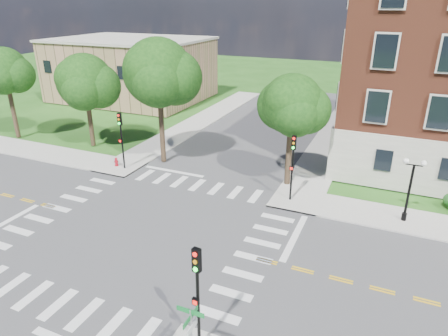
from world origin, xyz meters
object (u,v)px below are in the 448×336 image
at_px(traffic_signal_se, 197,287).
at_px(fire_hydrant, 116,162).
at_px(street_sign_pole, 191,329).
at_px(traffic_signal_ne, 293,160).
at_px(traffic_signal_nw, 121,134).
at_px(twin_lamp_west, 410,186).

xyz_separation_m(traffic_signal_se, fire_hydrant, (-15.35, 14.57, -2.72)).
bearing_deg(street_sign_pole, fire_hydrant, 134.86).
bearing_deg(traffic_signal_ne, traffic_signal_nw, 179.95).
distance_m(traffic_signal_ne, street_sign_pole, 15.61).
relative_size(traffic_signal_ne, fire_hydrant, 6.40).
height_order(traffic_signal_se, fire_hydrant, traffic_signal_se).
xyz_separation_m(street_sign_pole, fire_hydrant, (-15.69, 15.76, -1.84)).
relative_size(twin_lamp_west, street_sign_pole, 1.36).
distance_m(traffic_signal_ne, fire_hydrant, 15.57).
height_order(traffic_signal_nw, street_sign_pole, traffic_signal_nw).
bearing_deg(traffic_signal_nw, traffic_signal_ne, -0.05).
xyz_separation_m(twin_lamp_west, street_sign_pole, (-7.16, -15.71, -0.21)).
relative_size(traffic_signal_se, fire_hydrant, 6.40).
bearing_deg(fire_hydrant, traffic_signal_ne, -0.70).
bearing_deg(traffic_signal_nw, fire_hydrant, 169.75).
bearing_deg(traffic_signal_se, twin_lamp_west, 62.68).
bearing_deg(traffic_signal_se, traffic_signal_nw, 134.99).
xyz_separation_m(twin_lamp_west, fire_hydrant, (-22.84, 0.05, -2.06)).
height_order(traffic_signal_se, twin_lamp_west, traffic_signal_se).
bearing_deg(traffic_signal_nw, twin_lamp_west, 0.31).
height_order(traffic_signal_ne, street_sign_pole, traffic_signal_ne).
bearing_deg(traffic_signal_ne, traffic_signal_se, -89.94).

